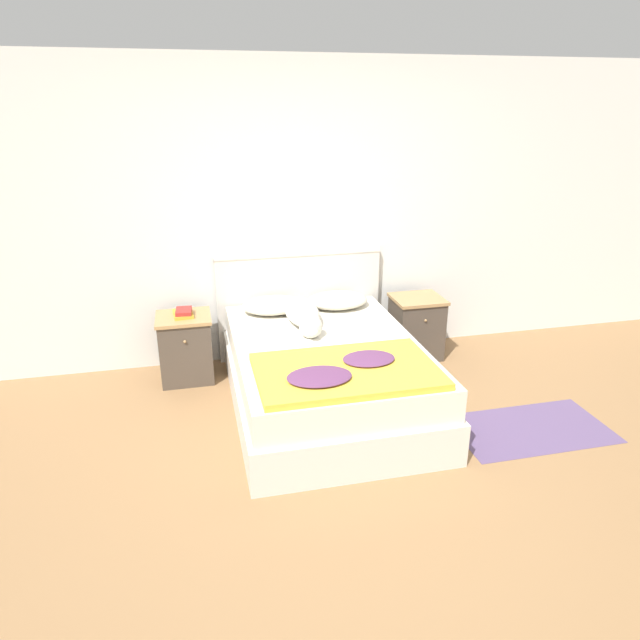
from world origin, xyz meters
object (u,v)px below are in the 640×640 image
pillow_left (273,305)px  book_stack (183,313)px  pillow_right (337,300)px  dog (303,314)px  nightstand_right (416,327)px  bed (326,375)px  nightstand_left (186,347)px

pillow_left → book_stack: pillow_left is taller
pillow_right → book_stack: bearing=179.9°
dog → book_stack: size_ratio=3.63×
pillow_left → pillow_right: same height
book_stack → nightstand_right: bearing=-0.1°
pillow_right → pillow_left: bearing=180.0°
book_stack → pillow_left: bearing=-0.2°
nightstand_right → book_stack: size_ratio=2.40×
pillow_left → dog: 0.38m
bed → nightstand_left: (-1.02, 0.72, 0.02)m
pillow_right → dog: dog is taller
bed → pillow_right: bearing=69.0°
bed → pillow_right: pillow_right is taller
pillow_left → book_stack: bearing=179.8°
bed → book_stack: size_ratio=8.30×
pillow_left → pillow_right: 0.56m
nightstand_left → dog: size_ratio=0.66×
nightstand_left → dog: (0.93, -0.33, 0.33)m
pillow_right → dog: bearing=-138.2°
book_stack → bed: bearing=-35.7°
pillow_left → dog: size_ratio=0.62×
pillow_left → pillow_right: size_ratio=1.00×
dog → pillow_left: bearing=120.1°
nightstand_left → pillow_right: bearing=0.1°
pillow_left → pillow_right: (0.56, 0.00, 0.00)m
book_stack → pillow_right: bearing=-0.1°
nightstand_left → pillow_right: 1.33m
nightstand_right → book_stack: (-2.03, 0.00, 0.31)m
nightstand_right → dog: 1.20m
nightstand_left → pillow_left: bearing=0.1°
nightstand_right → dog: size_ratio=0.66×
pillow_right → book_stack: pillow_right is taller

